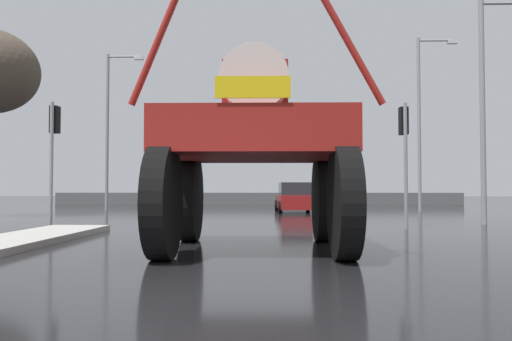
{
  "coord_description": "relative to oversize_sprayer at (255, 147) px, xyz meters",
  "views": [
    {
      "loc": [
        1.1,
        -5.69,
        1.2
      ],
      "look_at": [
        0.7,
        7.61,
        1.67
      ],
      "focal_mm": 36.59,
      "sensor_mm": 36.0,
      "label": 1
    }
  ],
  "objects": [
    {
      "name": "traffic_signal_near_left",
      "position": [
        -6.4,
        5.46,
        0.78
      ],
      "size": [
        0.24,
        0.54,
        3.87
      ],
      "color": "gray",
      "rests_on": "ground"
    },
    {
      "name": "sedan_ahead",
      "position": [
        1.52,
        16.57,
        -1.33
      ],
      "size": [
        2.06,
        4.19,
        1.52
      ],
      "rotation": [
        0.0,
        0.0,
        1.63
      ],
      "color": "maroon",
      "rests_on": "ground"
    },
    {
      "name": "traffic_signal_near_right",
      "position": [
        4.34,
        5.46,
        0.72
      ],
      "size": [
        0.24,
        0.54,
        3.78
      ],
      "color": "gray",
      "rests_on": "ground"
    },
    {
      "name": "streetlight_far_right",
      "position": [
        8.31,
        17.43,
        3.08
      ],
      "size": [
        2.15,
        0.24,
        9.26
      ],
      "color": "gray",
      "rests_on": "ground"
    },
    {
      "name": "streetlight_far_left",
      "position": [
        -8.68,
        18.24,
        2.8
      ],
      "size": [
        2.08,
        0.24,
        8.73
      ],
      "color": "gray",
      "rests_on": "ground"
    },
    {
      "name": "streetlight_near_right",
      "position": [
        7.68,
        7.41,
        2.29
      ],
      "size": [
        2.32,
        0.24,
        7.67
      ],
      "color": "gray",
      "rests_on": "ground"
    },
    {
      "name": "roadside_barrier",
      "position": [
        -0.77,
        28.91,
        -1.59
      ],
      "size": [
        30.75,
        0.24,
        0.9
      ],
      "primitive_type": "cube",
      "color": "#59595B",
      "rests_on": "ground"
    },
    {
      "name": "oversize_sprayer",
      "position": [
        0.0,
        0.0,
        0.0
      ],
      "size": [
        4.31,
        5.2,
        4.78
      ],
      "rotation": [
        0.0,
        0.0,
        1.58
      ],
      "color": "black",
      "rests_on": "ground"
    },
    {
      "name": "traffic_signal_far_left",
      "position": [
        5.1,
        19.72,
        0.74
      ],
      "size": [
        0.24,
        0.55,
        3.81
      ],
      "color": "gray",
      "rests_on": "ground"
    },
    {
      "name": "ground_plane",
      "position": [
        -0.77,
        13.31,
        -2.04
      ],
      "size": [
        120.0,
        120.0,
        0.0
      ],
      "primitive_type": "plane",
      "color": "black"
    }
  ]
}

